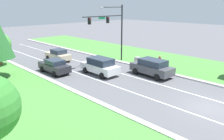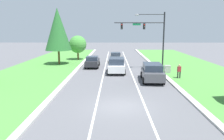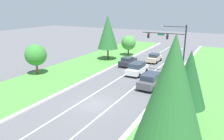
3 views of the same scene
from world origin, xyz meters
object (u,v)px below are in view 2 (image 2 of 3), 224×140
object	(u,v)px
white_suv	(117,65)
graphite_suv	(152,72)
pedestrian	(179,71)
charcoal_sedan	(92,62)
utility_cabinet	(167,69)
oak_near_left_tree	(78,44)
champagne_sedan	(116,57)
traffic_signal_mast	(150,32)
conifer_mid_left_tree	(58,29)

from	to	relation	value
white_suv	graphite_suv	size ratio (longest dim) A/B	0.96
pedestrian	charcoal_sedan	bearing A→B (deg)	-43.97
utility_cabinet	pedestrian	bearing A→B (deg)	-80.03
white_suv	oak_near_left_tree	distance (m)	14.13
charcoal_sedan	oak_near_left_tree	xyz separation A→B (m)	(-3.41, 7.91, 2.04)
charcoal_sedan	graphite_suv	xyz separation A→B (m)	(7.39, -8.87, 0.17)
graphite_suv	oak_near_left_tree	world-z (taller)	oak_near_left_tree
champagne_sedan	traffic_signal_mast	bearing A→B (deg)	-54.40
champagne_sedan	oak_near_left_tree	xyz separation A→B (m)	(-6.92, 3.00, 2.03)
white_suv	pedestrian	world-z (taller)	white_suv
white_suv	charcoal_sedan	size ratio (longest dim) A/B	1.07
traffic_signal_mast	oak_near_left_tree	bearing A→B (deg)	140.62
white_suv	utility_cabinet	bearing A→B (deg)	-2.28
oak_near_left_tree	charcoal_sedan	bearing A→B (deg)	-66.67
pedestrian	white_suv	bearing A→B (deg)	-34.27
traffic_signal_mast	graphite_suv	distance (m)	8.45
charcoal_sedan	conifer_mid_left_tree	world-z (taller)	conifer_mid_left_tree
oak_near_left_tree	graphite_suv	bearing A→B (deg)	-57.24
white_suv	champagne_sedan	world-z (taller)	white_suv
charcoal_sedan	utility_cabinet	size ratio (longest dim) A/B	4.40
champagne_sedan	pedestrian	distance (m)	14.55
white_suv	graphite_suv	distance (m)	6.01
charcoal_sedan	champagne_sedan	world-z (taller)	champagne_sedan
charcoal_sedan	conifer_mid_left_tree	xyz separation A→B (m)	(-5.62, 2.57, 4.76)
pedestrian	conifer_mid_left_tree	distance (m)	19.83
utility_cabinet	conifer_mid_left_tree	size ratio (longest dim) A/B	0.12
utility_cabinet	conifer_mid_left_tree	xyz separation A→B (m)	(-15.71, 7.18, 5.09)
oak_near_left_tree	conifer_mid_left_tree	size ratio (longest dim) A/B	0.50
champagne_sedan	utility_cabinet	distance (m)	11.58
traffic_signal_mast	utility_cabinet	bearing A→B (deg)	-57.50
utility_cabinet	champagne_sedan	bearing A→B (deg)	124.64
utility_cabinet	pedestrian	xyz separation A→B (m)	(0.55, -3.15, 0.41)
traffic_signal_mast	utility_cabinet	xyz separation A→B (m)	(1.92, -3.01, -4.71)
conifer_mid_left_tree	utility_cabinet	bearing A→B (deg)	-24.55
traffic_signal_mast	white_suv	distance (m)	6.79
champagne_sedan	conifer_mid_left_tree	bearing A→B (deg)	-165.58
charcoal_sedan	conifer_mid_left_tree	bearing A→B (deg)	155.20
traffic_signal_mast	pedestrian	world-z (taller)	traffic_signal_mast
charcoal_sedan	traffic_signal_mast	bearing A→B (deg)	-11.28
pedestrian	oak_near_left_tree	world-z (taller)	oak_near_left_tree
charcoal_sedan	utility_cabinet	bearing A→B (deg)	-24.79
traffic_signal_mast	conifer_mid_left_tree	world-z (taller)	conifer_mid_left_tree
traffic_signal_mast	conifer_mid_left_tree	bearing A→B (deg)	163.20
white_suv	pedestrian	xyz separation A→B (m)	(7.09, -3.52, -0.08)
utility_cabinet	oak_near_left_tree	size ratio (longest dim) A/B	0.23
champagne_sedan	oak_near_left_tree	bearing A→B (deg)	156.59
pedestrian	oak_near_left_tree	xyz separation A→B (m)	(-14.06, 15.67, 1.95)
white_suv	champagne_sedan	bearing A→B (deg)	91.21
oak_near_left_tree	traffic_signal_mast	bearing A→B (deg)	-39.38
traffic_signal_mast	champagne_sedan	bearing A→B (deg)	125.60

